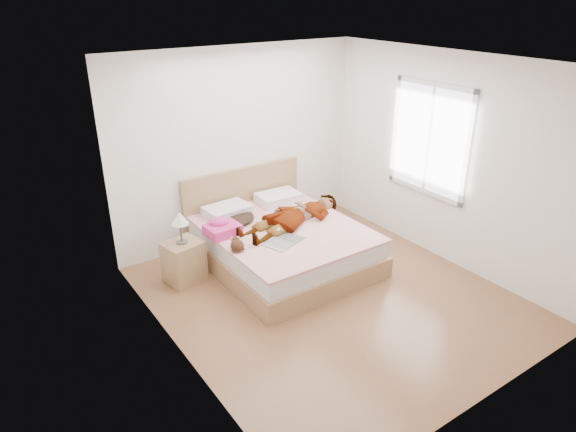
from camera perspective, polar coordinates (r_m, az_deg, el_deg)
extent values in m
plane|color=#4E2E18|center=(5.97, 4.69, -8.91)|extent=(4.00, 4.00, 0.00)
imported|color=white|center=(6.51, 0.64, 0.36)|extent=(1.74, 0.94, 0.23)
ellipsoid|color=black|center=(6.62, -5.66, -0.07)|extent=(0.57, 0.63, 0.08)
cube|color=silver|center=(6.55, -4.96, 1.01)|extent=(0.06, 0.10, 0.05)
plane|color=white|center=(5.05, 5.72, 16.64)|extent=(4.00, 4.00, 0.00)
plane|color=white|center=(6.95, -5.44, 7.74)|extent=(3.60, 0.00, 3.60)
plane|color=silver|center=(4.20, 22.81, -5.66)|extent=(3.60, 0.00, 3.60)
plane|color=white|center=(4.53, -12.74, -2.00)|extent=(0.00, 4.00, 4.00)
plane|color=white|center=(6.62, 17.36, 5.89)|extent=(0.00, 4.00, 4.00)
cube|color=white|center=(6.72, 15.46, 8.19)|extent=(0.02, 1.10, 1.30)
cube|color=silver|center=(6.38, 19.38, 6.85)|extent=(0.04, 0.06, 1.42)
cube|color=silver|center=(7.09, 11.91, 9.35)|extent=(0.04, 0.06, 1.42)
cube|color=silver|center=(6.93, 14.84, 2.79)|extent=(0.04, 1.22, 0.06)
cube|color=silver|center=(6.58, 16.12, 13.88)|extent=(0.04, 1.22, 0.06)
cube|color=silver|center=(6.72, 15.44, 8.18)|extent=(0.03, 0.04, 1.30)
cube|color=olive|center=(6.56, -0.50, -4.25)|extent=(1.78, 2.08, 0.26)
cube|color=silver|center=(6.45, -0.50, -2.38)|extent=(1.70, 2.00, 0.22)
cube|color=white|center=(6.40, -0.51, -1.37)|extent=(1.74, 2.04, 0.03)
cube|color=brown|center=(7.18, -5.04, 1.53)|extent=(1.80, 0.07, 1.00)
cube|color=white|center=(6.74, -6.77, 0.59)|extent=(0.61, 0.44, 0.13)
cube|color=white|center=(7.11, -1.10, 2.06)|extent=(0.60, 0.43, 0.13)
cube|color=#D53A80|center=(6.22, -7.27, -1.53)|extent=(0.41, 0.34, 0.13)
ellipsoid|color=#E03D90|center=(6.23, -7.66, -0.67)|extent=(0.28, 0.25, 0.12)
cube|color=white|center=(6.03, -0.39, -2.80)|extent=(0.54, 0.44, 0.01)
cube|color=silver|center=(5.95, -1.11, -3.12)|extent=(0.32, 0.37, 0.02)
cube|color=black|center=(6.12, 0.28, -2.29)|extent=(0.32, 0.37, 0.02)
cylinder|color=white|center=(6.18, -1.25, -1.75)|extent=(0.09, 0.09, 0.09)
torus|color=silver|center=(6.19, -0.89, -1.67)|extent=(0.06, 0.03, 0.06)
cylinder|color=black|center=(6.16, -1.25, -1.45)|extent=(0.08, 0.08, 0.00)
ellipsoid|color=black|center=(5.83, -5.66, -3.28)|extent=(0.20, 0.22, 0.13)
ellipsoid|color=#F8EECE|center=(5.81, -5.63, -3.26)|extent=(0.11, 0.11, 0.06)
sphere|color=black|center=(5.91, -5.85, -2.77)|extent=(0.10, 0.10, 0.10)
sphere|color=pink|center=(5.92, -6.26, -2.51)|extent=(0.04, 0.04, 0.04)
sphere|color=pink|center=(5.93, -5.58, -2.43)|extent=(0.04, 0.04, 0.04)
ellipsoid|color=black|center=(5.80, -6.11, -3.80)|extent=(0.05, 0.07, 0.03)
ellipsoid|color=black|center=(5.82, -5.02, -3.66)|extent=(0.05, 0.07, 0.03)
cube|color=olive|center=(6.26, -11.50, -4.99)|extent=(0.48, 0.45, 0.51)
cylinder|color=#4D4D4D|center=(6.14, -11.70, -2.84)|extent=(0.15, 0.15, 0.02)
cylinder|color=#484848|center=(6.08, -11.80, -1.75)|extent=(0.03, 0.03, 0.26)
cone|color=white|center=(6.01, -11.94, -0.24)|extent=(0.24, 0.24, 0.15)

